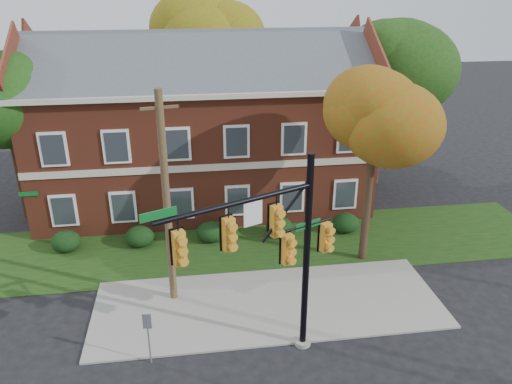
{
  "coord_description": "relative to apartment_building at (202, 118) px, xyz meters",
  "views": [
    {
      "loc": [
        -2.87,
        -15.59,
        12.25
      ],
      "look_at": [
        -0.23,
        3.0,
        4.17
      ],
      "focal_mm": 35.0,
      "sensor_mm": 36.0,
      "label": 1
    }
  ],
  "objects": [
    {
      "name": "hedge_left",
      "position": [
        -3.5,
        -5.25,
        -4.46
      ],
      "size": [
        1.4,
        1.26,
        1.05
      ],
      "primitive_type": "ellipsoid",
      "color": "black",
      "rests_on": "ground"
    },
    {
      "name": "hedge_right",
      "position": [
        3.5,
        -5.25,
        -4.46
      ],
      "size": [
        1.4,
        1.26,
        1.05
      ],
      "primitive_type": "ellipsoid",
      "color": "black",
      "rests_on": "ground"
    },
    {
      "name": "sidewalk",
      "position": [
        2.0,
        -10.95,
        -4.95
      ],
      "size": [
        14.0,
        5.0,
        0.08
      ],
      "primitive_type": "cube",
      "color": "gray",
      "rests_on": "ground"
    },
    {
      "name": "tree_right_rear",
      "position": [
        11.31,
        0.86,
        3.13
      ],
      "size": [
        6.3,
        5.95,
        10.62
      ],
      "color": "black",
      "rests_on": "ground"
    },
    {
      "name": "grass_strip",
      "position": [
        2.0,
        -5.95,
        -4.97
      ],
      "size": [
        30.0,
        6.0,
        0.04
      ],
      "primitive_type": "cube",
      "color": "#193811",
      "rests_on": "ground"
    },
    {
      "name": "hedge_center",
      "position": [
        0.0,
        -5.25,
        -4.46
      ],
      "size": [
        1.4,
        1.26,
        1.05
      ],
      "primitive_type": "ellipsoid",
      "color": "black",
      "rests_on": "ground"
    },
    {
      "name": "traffic_signal",
      "position": [
        1.64,
        -13.98,
        -0.45
      ],
      "size": [
        6.08,
        2.76,
        7.31
      ],
      "rotation": [
        0.0,
        0.0,
        0.41
      ],
      "color": "gray",
      "rests_on": "ground"
    },
    {
      "name": "utility_pole",
      "position": [
        -1.81,
        -9.95,
        -0.56
      ],
      "size": [
        1.35,
        0.34,
        8.73
      ],
      "rotation": [
        0.0,
        0.0,
        0.18
      ],
      "color": "#483621",
      "rests_on": "ground"
    },
    {
      "name": "hedge_far_right",
      "position": [
        7.0,
        -5.25,
        -4.46
      ],
      "size": [
        1.4,
        1.26,
        1.05
      ],
      "primitive_type": "ellipsoid",
      "color": "black",
      "rests_on": "ground"
    },
    {
      "name": "tree_left_rear",
      "position": [
        -9.73,
        -1.12,
        1.69
      ],
      "size": [
        5.4,
        5.1,
        8.88
      ],
      "color": "black",
      "rests_on": "ground"
    },
    {
      "name": "hedge_far_left",
      "position": [
        -7.0,
        -5.25,
        -4.46
      ],
      "size": [
        1.4,
        1.26,
        1.05
      ],
      "primitive_type": "ellipsoid",
      "color": "black",
      "rests_on": "ground"
    },
    {
      "name": "sign_post",
      "position": [
        -2.56,
        -13.66,
        -3.6
      ],
      "size": [
        0.3,
        0.07,
        2.05
      ],
      "rotation": [
        0.0,
        0.0,
        -0.1
      ],
      "color": "slate",
      "rests_on": "ground"
    },
    {
      "name": "tree_near_right",
      "position": [
        7.22,
        -8.09,
        1.68
      ],
      "size": [
        4.5,
        4.25,
        8.58
      ],
      "color": "black",
      "rests_on": "ground"
    },
    {
      "name": "apartment_building",
      "position": [
        0.0,
        0.0,
        0.0
      ],
      "size": [
        18.8,
        8.8,
        9.74
      ],
      "color": "brown",
      "rests_on": "ground"
    },
    {
      "name": "tree_far_rear",
      "position": [
        1.34,
        7.84,
        3.86
      ],
      "size": [
        6.84,
        6.46,
        11.52
      ],
      "color": "black",
      "rests_on": "ground"
    },
    {
      "name": "ground",
      "position": [
        2.0,
        -11.95,
        -4.99
      ],
      "size": [
        120.0,
        120.0,
        0.0
      ],
      "primitive_type": "plane",
      "color": "black",
      "rests_on": "ground"
    }
  ]
}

